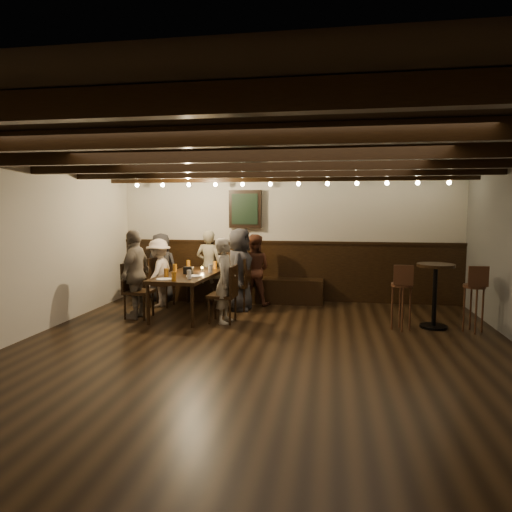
% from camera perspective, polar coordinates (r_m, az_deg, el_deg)
% --- Properties ---
extents(room, '(7.00, 7.00, 7.00)m').
position_cam_1_polar(room, '(7.53, 0.83, 0.72)').
color(room, black).
rests_on(room, ground).
extents(dining_table, '(0.90, 1.85, 0.68)m').
position_cam_1_polar(dining_table, '(7.70, -8.31, -2.60)').
color(dining_table, black).
rests_on(dining_table, floor).
extents(chair_left_near, '(0.42, 0.42, 0.87)m').
position_cam_1_polar(chair_left_near, '(8.44, -11.80, -4.36)').
color(chair_left_near, black).
rests_on(chair_left_near, floor).
extents(chair_left_far, '(0.43, 0.43, 0.89)m').
position_cam_1_polar(chair_left_far, '(7.64, -14.54, -5.46)').
color(chair_left_far, black).
rests_on(chair_left_far, floor).
extents(chair_right_near, '(0.44, 0.44, 0.92)m').
position_cam_1_polar(chair_right_near, '(7.97, -2.27, -4.75)').
color(chair_right_near, black).
rests_on(chair_right_near, floor).
extents(chair_right_far, '(0.42, 0.42, 0.89)m').
position_cam_1_polar(chair_right_far, '(7.12, -4.08, -6.13)').
color(chair_right_far, black).
rests_on(chair_right_far, floor).
extents(person_bench_left, '(0.65, 0.44, 1.30)m').
position_cam_1_polar(person_bench_left, '(8.86, -11.75, -1.38)').
color(person_bench_left, '#262528').
rests_on(person_bench_left, floor).
extents(person_bench_centre, '(0.51, 0.35, 1.36)m').
position_cam_1_polar(person_bench_centre, '(8.68, -5.90, -1.22)').
color(person_bench_centre, gray).
rests_on(person_bench_centre, floor).
extents(person_bench_right, '(0.65, 0.52, 1.30)m').
position_cam_1_polar(person_bench_right, '(8.30, -0.30, -1.74)').
color(person_bench_right, '#50291B').
rests_on(person_bench_right, floor).
extents(person_left_near, '(0.49, 0.81, 1.22)m').
position_cam_1_polar(person_left_near, '(8.40, -12.04, -2.04)').
color(person_left_near, '#B8A89B').
rests_on(person_left_near, floor).
extents(person_left_far, '(0.39, 0.85, 1.43)m').
position_cam_1_polar(person_left_far, '(7.58, -14.84, -2.17)').
color(person_left_far, gray).
rests_on(person_left_far, floor).
extents(person_right_near, '(0.48, 0.72, 1.42)m').
position_cam_1_polar(person_right_near, '(7.89, -2.07, -1.68)').
color(person_right_near, '#2A2A2D').
rests_on(person_right_near, floor).
extents(person_right_far, '(0.34, 0.49, 1.31)m').
position_cam_1_polar(person_right_far, '(7.04, -3.85, -3.08)').
color(person_right_far, gray).
rests_on(person_right_far, floor).
extents(pint_a, '(0.07, 0.07, 0.14)m').
position_cam_1_polar(pint_a, '(8.43, -8.45, -0.99)').
color(pint_a, '#BF7219').
rests_on(pint_a, dining_table).
extents(pint_b, '(0.07, 0.07, 0.14)m').
position_cam_1_polar(pint_b, '(8.21, -5.11, -1.14)').
color(pint_b, '#BF7219').
rests_on(pint_b, dining_table).
extents(pint_c, '(0.07, 0.07, 0.14)m').
position_cam_1_polar(pint_c, '(7.88, -10.12, -1.50)').
color(pint_c, '#BF7219').
rests_on(pint_c, dining_table).
extents(pint_d, '(0.07, 0.07, 0.14)m').
position_cam_1_polar(pint_d, '(7.77, -5.74, -1.55)').
color(pint_d, silver).
rests_on(pint_d, dining_table).
extents(pint_e, '(0.07, 0.07, 0.14)m').
position_cam_1_polar(pint_e, '(7.35, -11.15, -2.07)').
color(pint_e, '#BF7219').
rests_on(pint_e, dining_table).
extents(pint_f, '(0.07, 0.07, 0.14)m').
position_cam_1_polar(pint_f, '(7.10, -8.35, -2.29)').
color(pint_f, silver).
rests_on(pint_f, dining_table).
extents(pint_g, '(0.07, 0.07, 0.14)m').
position_cam_1_polar(pint_g, '(6.93, -10.24, -2.54)').
color(pint_g, '#BF7219').
rests_on(pint_g, dining_table).
extents(plate_near, '(0.24, 0.24, 0.01)m').
position_cam_1_polar(plate_near, '(7.11, -11.42, -2.86)').
color(plate_near, white).
rests_on(plate_near, dining_table).
extents(plate_far, '(0.24, 0.24, 0.01)m').
position_cam_1_polar(plate_far, '(7.35, -7.81, -2.50)').
color(plate_far, white).
rests_on(plate_far, dining_table).
extents(condiment_caddy, '(0.15, 0.10, 0.12)m').
position_cam_1_polar(condiment_caddy, '(7.64, -8.45, -1.79)').
color(condiment_caddy, black).
rests_on(condiment_caddy, dining_table).
extents(candle, '(0.05, 0.05, 0.05)m').
position_cam_1_polar(candle, '(7.93, -6.75, -1.74)').
color(candle, beige).
rests_on(candle, dining_table).
extents(high_top_table, '(0.54, 0.54, 0.95)m').
position_cam_1_polar(high_top_table, '(7.21, 21.47, -3.51)').
color(high_top_table, black).
rests_on(high_top_table, floor).
extents(bar_stool_left, '(0.30, 0.31, 0.97)m').
position_cam_1_polar(bar_stool_left, '(6.97, 17.70, -5.92)').
color(bar_stool_left, '#3D2413').
rests_on(bar_stool_left, floor).
extents(bar_stool_right, '(0.30, 0.31, 0.97)m').
position_cam_1_polar(bar_stool_right, '(7.23, 25.55, -5.80)').
color(bar_stool_right, '#3D2413').
rests_on(bar_stool_right, floor).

